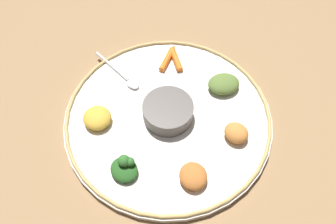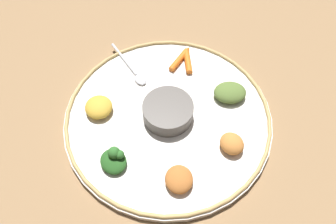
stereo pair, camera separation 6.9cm
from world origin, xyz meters
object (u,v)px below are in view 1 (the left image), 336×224
object	(u,v)px
spoon	(123,76)
greens_pile	(125,167)
carrot_outer	(168,58)
center_bowl	(168,111)
carrot_near_spoon	(175,58)

from	to	relation	value
spoon	greens_pile	bearing A→B (deg)	109.29
spoon	carrot_outer	world-z (taller)	carrot_outer
center_bowl	carrot_outer	size ratio (longest dim) A/B	1.24
spoon	greens_pile	size ratio (longest dim) A/B	1.86
carrot_near_spoon	carrot_outer	world-z (taller)	same
center_bowl	spoon	world-z (taller)	center_bowl
center_bowl	spoon	distance (m)	0.15
carrot_near_spoon	center_bowl	bearing A→B (deg)	97.65
center_bowl	carrot_outer	world-z (taller)	center_bowl
center_bowl	greens_pile	bearing A→B (deg)	70.94
greens_pile	carrot_outer	world-z (taller)	greens_pile
center_bowl	carrot_near_spoon	world-z (taller)	center_bowl
greens_pile	carrot_near_spoon	bearing A→B (deg)	-95.30
greens_pile	carrot_near_spoon	size ratio (longest dim) A/B	0.98
spoon	carrot_near_spoon	bearing A→B (deg)	-142.73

